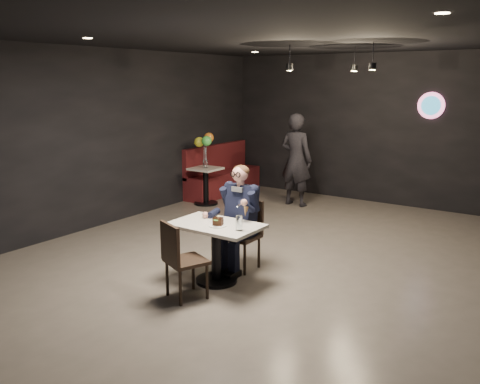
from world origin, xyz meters
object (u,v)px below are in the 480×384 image
Objects in this scene: booth_bench at (223,170)px; side_table at (206,187)px; seated_man at (241,216)px; passerby at (296,160)px; chair_near at (187,259)px; main_table at (216,253)px; chair_far at (241,235)px; sundae_glass at (239,223)px; balloon_vase at (205,164)px.

booth_bench is 1.06m from side_table.
passerby reaches higher than seated_man.
chair_near is 0.50× the size of passerby.
chair_far is (0.00, 0.55, 0.09)m from main_table.
passerby is at bearing 107.29° from seated_man.
seated_man is (0.00, 0.00, 0.26)m from chair_far.
passerby reaches higher than chair_near.
chair_near reaches higher than main_table.
main_table is at bearing 170.99° from sundae_glass.
seated_man is 3.71m from side_table.
side_table is (-2.64, 3.70, -0.12)m from chair_near.
chair_near is at bearing 105.66° from passerby.
passerby reaches higher than main_table.
chair_far is 0.50× the size of passerby.
passerby is (1.53, 0.96, 0.58)m from side_table.
sundae_glass reaches higher than chair_far.
side_table is at bearing 0.00° from balloon_vase.
passerby is (-1.10, 4.10, 0.55)m from main_table.
seated_man is 3.69m from balloon_vase.
chair_far is 0.26m from seated_man.
seated_man is at bearing -44.46° from side_table.
seated_man is (0.00, 1.11, 0.26)m from chair_near.
balloon_vase is at bearing 135.54° from seated_man.
booth_bench is at bearing 106.70° from balloon_vase.
chair_far is at bearing -90.00° from seated_man.
side_table is at bearing 147.84° from chair_near.
chair_near is 0.43× the size of booth_bench.
main_table reaches higher than side_table.
chair_near reaches higher than side_table.
side_table is 0.48m from balloon_vase.
chair_near is at bearing -57.99° from booth_bench.
balloon_vase is at bearing 34.38° from passerby.
sundae_glass is (0.39, -0.61, 0.38)m from chair_far.
side_table is (0.30, -1.00, -0.19)m from booth_bench.
chair_far is 0.43× the size of booth_bench.
seated_man is 0.73m from sundae_glass.
passerby is at bearing 105.09° from main_table.
chair_near is 4.54m from side_table.
chair_far is 3.69m from side_table.
booth_bench reaches higher than chair_far.
chair_near is 0.64× the size of seated_man.
sundae_glass is at bearing -57.61° from chair_far.
balloon_vase reaches higher than main_table.
seated_man is 0.67× the size of booth_bench.
sundae_glass is 1.12× the size of balloon_vase.
seated_man reaches higher than balloon_vase.
chair_near is at bearing -90.00° from chair_far.
chair_far is at bearing -50.69° from booth_bench.
sundae_glass is 0.26× the size of side_table.
booth_bench is at bearing 129.31° from chair_far.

